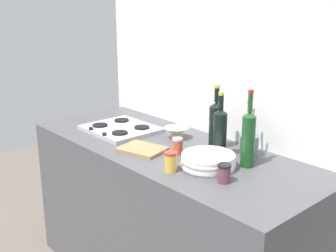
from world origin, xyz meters
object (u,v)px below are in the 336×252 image
object	(u,v)px
wine_bottle_mid_right	(248,138)
utensil_crock	(249,145)
mixing_bowl	(176,132)
condiment_jar_front	(224,173)
condiment_jar_spare	(171,162)
condiment_jar_rear	(178,146)
stovetop_hob	(121,129)
wine_bottle_leftmost	(220,132)
plate_stack	(208,161)
wine_bottle_mid_left	(216,124)
cutting_board	(142,149)

from	to	relation	value
wine_bottle_mid_right	utensil_crock	world-z (taller)	wine_bottle_mid_right
mixing_bowl	condiment_jar_front	distance (m)	0.65
condiment_jar_spare	condiment_jar_rear	bearing A→B (deg)	129.09
stovetop_hob	wine_bottle_leftmost	size ratio (longest dim) A/B	1.23
stovetop_hob	plate_stack	bearing A→B (deg)	-2.81
wine_bottle_mid_left	wine_bottle_mid_right	bearing A→B (deg)	-15.18
stovetop_hob	wine_bottle_leftmost	bearing A→B (deg)	9.21
condiment_jar_front	condiment_jar_spare	xyz separation A→B (m)	(-0.25, -0.09, 0.01)
wine_bottle_mid_left	plate_stack	bearing A→B (deg)	-54.95
condiment_jar_front	condiment_jar_rear	size ratio (longest dim) A/B	0.98
condiment_jar_front	condiment_jar_spare	bearing A→B (deg)	-159.84
wine_bottle_leftmost	plate_stack	bearing A→B (deg)	-67.45
plate_stack	cutting_board	xyz separation A→B (m)	(-0.40, -0.09, -0.03)
stovetop_hob	wine_bottle_mid_left	world-z (taller)	wine_bottle_mid_left
condiment_jar_front	wine_bottle_leftmost	bearing A→B (deg)	135.29
condiment_jar_spare	utensil_crock	bearing A→B (deg)	74.15
condiment_jar_spare	cutting_board	size ratio (longest dim) A/B	0.41
mixing_bowl	cutting_board	world-z (taller)	mixing_bowl
mixing_bowl	cutting_board	xyz separation A→B (m)	(0.03, -0.28, -0.03)
utensil_crock	condiment_jar_front	bearing A→B (deg)	-69.43
wine_bottle_leftmost	cutting_board	size ratio (longest dim) A/B	1.45
wine_bottle_mid_right	condiment_jar_rear	bearing A→B (deg)	-158.77
condiment_jar_front	cutting_board	size ratio (longest dim) A/B	0.36
condiment_jar_rear	cutting_board	xyz separation A→B (m)	(-0.16, -0.11, -0.04)
wine_bottle_leftmost	stovetop_hob	bearing A→B (deg)	-170.79
cutting_board	plate_stack	bearing A→B (deg)	12.48
wine_bottle_mid_right	condiment_jar_spare	xyz separation A→B (m)	(-0.20, -0.32, -0.10)
stovetop_hob	wine_bottle_mid_left	distance (m)	0.65
plate_stack	condiment_jar_front	xyz separation A→B (m)	(0.16, -0.07, 0.01)
stovetop_hob	utensil_crock	xyz separation A→B (m)	(0.81, 0.23, 0.05)
wine_bottle_leftmost	mixing_bowl	distance (m)	0.38
wine_bottle_mid_right	wine_bottle_mid_left	bearing A→B (deg)	164.82
wine_bottle_leftmost	wine_bottle_mid_right	bearing A→B (deg)	1.13
stovetop_hob	cutting_board	size ratio (longest dim) A/B	1.78
condiment_jar_front	condiment_jar_spare	distance (m)	0.27
stovetop_hob	wine_bottle_mid_left	xyz separation A→B (m)	(0.61, 0.19, 0.12)
wine_bottle_mid_right	utensil_crock	xyz separation A→B (m)	(-0.08, 0.11, -0.08)
plate_stack	cutting_board	world-z (taller)	plate_stack
wine_bottle_mid_left	condiment_jar_spare	world-z (taller)	wine_bottle_mid_left
plate_stack	wine_bottle_leftmost	xyz separation A→B (m)	(-0.06, 0.15, 0.10)
wine_bottle_mid_left	condiment_jar_spare	xyz separation A→B (m)	(0.07, -0.39, -0.09)
wine_bottle_leftmost	condiment_jar_spare	bearing A→B (deg)	-94.48
cutting_board	utensil_crock	bearing A→B (deg)	39.56
stovetop_hob	condiment_jar_spare	xyz separation A→B (m)	(0.68, -0.20, 0.04)
wine_bottle_mid_right	cutting_board	xyz separation A→B (m)	(-0.51, -0.24, -0.14)
mixing_bowl	plate_stack	bearing A→B (deg)	-23.92
wine_bottle_leftmost	condiment_jar_rear	world-z (taller)	wine_bottle_leftmost
condiment_jar_front	condiment_jar_rear	xyz separation A→B (m)	(-0.40, 0.09, 0.00)
wine_bottle_leftmost	utensil_crock	distance (m)	0.17
plate_stack	wine_bottle_leftmost	bearing A→B (deg)	112.55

